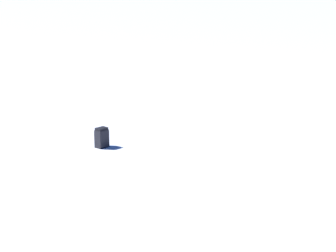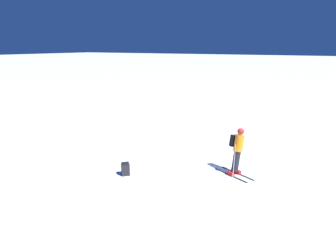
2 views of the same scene
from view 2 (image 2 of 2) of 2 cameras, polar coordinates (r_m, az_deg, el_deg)
ground_plane at (r=13.82m, az=12.95°, el=-6.64°), size 300.00×300.00×0.00m
skier at (r=12.57m, az=11.99°, el=-3.86°), size 1.39×1.70×1.80m
spare_backpack at (r=12.49m, az=-7.42°, el=-7.45°), size 0.37×0.37×0.50m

